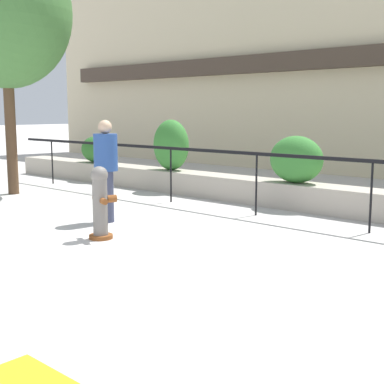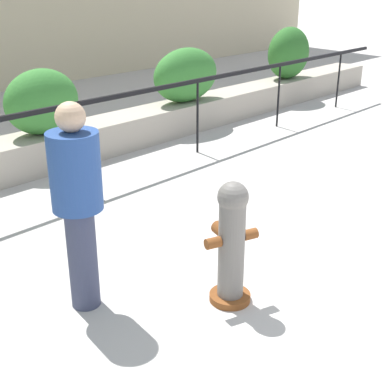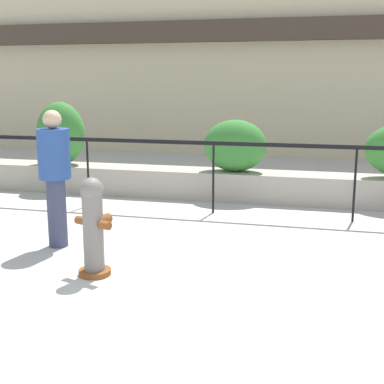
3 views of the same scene
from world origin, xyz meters
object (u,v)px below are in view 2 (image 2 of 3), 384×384
Objects in this scene: hedge_bush_4 at (289,53)px; pedestrian at (77,196)px; fire_hydrant at (231,242)px; hedge_bush_2 at (42,102)px; hedge_bush_3 at (186,75)px.

pedestrian reaches higher than hedge_bush_4.
hedge_bush_4 is 1.08× the size of fire_hydrant.
pedestrian reaches higher than fire_hydrant.
hedge_bush_2 is at bearing 180.00° from hedge_bush_4.
hedge_bush_4 is at bearing 0.00° from hedge_bush_3.
pedestrian reaches higher than hedge_bush_3.
hedge_bush_4 is at bearing 30.90° from fire_hydrant.
pedestrian is (-1.72, -3.27, 0.03)m from hedge_bush_2.
pedestrian is at bearing -144.53° from hedge_bush_3.
hedge_bush_2 is 0.77× the size of hedge_bush_3.
hedge_bush_2 is 3.70m from pedestrian.
hedge_bush_2 is at bearing 78.51° from fire_hydrant.
hedge_bush_4 reaches higher than hedge_bush_3.
hedge_bush_3 is 1.22× the size of hedge_bush_4.
hedge_bush_2 is 0.94× the size of hedge_bush_4.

